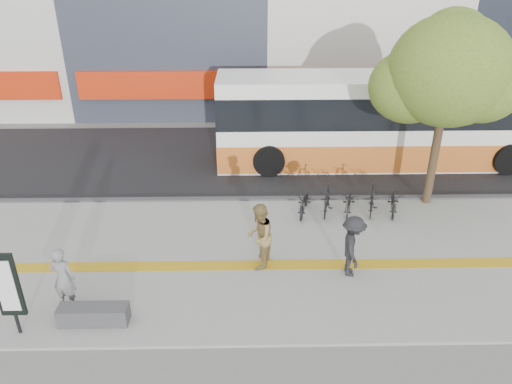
{
  "coord_description": "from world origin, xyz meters",
  "views": [
    {
      "loc": [
        1.0,
        -9.77,
        7.67
      ],
      "look_at": [
        1.22,
        2.0,
        1.85
      ],
      "focal_mm": 33.1,
      "sensor_mm": 36.0,
      "label": 1
    }
  ],
  "objects_px": {
    "bench": "(94,315)",
    "bus": "(383,122)",
    "street_tree": "(447,73)",
    "pedestrian_dark": "(353,246)",
    "pedestrian_tan": "(259,237)",
    "seated_woman": "(63,278)",
    "signboard": "(7,286)"
  },
  "relations": [
    {
      "from": "bench",
      "to": "bus",
      "type": "xyz_separation_m",
      "value": [
        9.1,
        9.7,
        1.43
      ]
    },
    {
      "from": "street_tree",
      "to": "pedestrian_dark",
      "type": "relative_size",
      "value": 3.69
    },
    {
      "from": "bench",
      "to": "pedestrian_tan",
      "type": "bearing_deg",
      "value": 29.45
    },
    {
      "from": "street_tree",
      "to": "bus",
      "type": "relative_size",
      "value": 0.47
    },
    {
      "from": "street_tree",
      "to": "pedestrian_dark",
      "type": "distance_m",
      "value": 6.53
    },
    {
      "from": "street_tree",
      "to": "bus",
      "type": "distance_m",
      "value": 4.66
    },
    {
      "from": "bench",
      "to": "street_tree",
      "type": "bearing_deg",
      "value": 31.62
    },
    {
      "from": "seated_woman",
      "to": "pedestrian_tan",
      "type": "height_order",
      "value": "pedestrian_tan"
    },
    {
      "from": "bench",
      "to": "bus",
      "type": "distance_m",
      "value": 13.38
    },
    {
      "from": "bench",
      "to": "seated_woman",
      "type": "xyz_separation_m",
      "value": [
        -0.8,
        0.61,
        0.59
      ]
    },
    {
      "from": "bench",
      "to": "seated_woman",
      "type": "height_order",
      "value": "seated_woman"
    },
    {
      "from": "pedestrian_dark",
      "to": "pedestrian_tan",
      "type": "bearing_deg",
      "value": 85.26
    },
    {
      "from": "bus",
      "to": "pedestrian_dark",
      "type": "height_order",
      "value": "bus"
    },
    {
      "from": "street_tree",
      "to": "pedestrian_tan",
      "type": "relative_size",
      "value": 3.37
    },
    {
      "from": "bus",
      "to": "pedestrian_tan",
      "type": "height_order",
      "value": "bus"
    },
    {
      "from": "bench",
      "to": "street_tree",
      "type": "distance_m",
      "value": 12.23
    },
    {
      "from": "seated_woman",
      "to": "pedestrian_dark",
      "type": "relative_size",
      "value": 0.96
    },
    {
      "from": "street_tree",
      "to": "bench",
      "type": "bearing_deg",
      "value": -148.38
    },
    {
      "from": "bench",
      "to": "pedestrian_tan",
      "type": "height_order",
      "value": "pedestrian_tan"
    },
    {
      "from": "street_tree",
      "to": "pedestrian_tan",
      "type": "height_order",
      "value": "street_tree"
    },
    {
      "from": "bus",
      "to": "seated_woman",
      "type": "distance_m",
      "value": 13.47
    },
    {
      "from": "bench",
      "to": "pedestrian_tan",
      "type": "relative_size",
      "value": 0.86
    },
    {
      "from": "seated_woman",
      "to": "pedestrian_tan",
      "type": "xyz_separation_m",
      "value": [
        4.68,
        1.59,
        0.12
      ]
    },
    {
      "from": "pedestrian_dark",
      "to": "bus",
      "type": "bearing_deg",
      "value": -14.78
    },
    {
      "from": "seated_woman",
      "to": "pedestrian_dark",
      "type": "xyz_separation_m",
      "value": [
        7.12,
        1.19,
        0.04
      ]
    },
    {
      "from": "street_tree",
      "to": "bus",
      "type": "bearing_deg",
      "value": 100.53
    },
    {
      "from": "seated_woman",
      "to": "pedestrian_tan",
      "type": "relative_size",
      "value": 0.87
    },
    {
      "from": "signboard",
      "to": "pedestrian_tan",
      "type": "relative_size",
      "value": 1.18
    },
    {
      "from": "signboard",
      "to": "pedestrian_dark",
      "type": "height_order",
      "value": "signboard"
    },
    {
      "from": "pedestrian_tan",
      "to": "pedestrian_dark",
      "type": "xyz_separation_m",
      "value": [
        2.44,
        -0.4,
        -0.08
      ]
    },
    {
      "from": "bench",
      "to": "signboard",
      "type": "distance_m",
      "value": 1.94
    },
    {
      "from": "street_tree",
      "to": "pedestrian_tan",
      "type": "distance_m",
      "value": 7.85
    }
  ]
}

